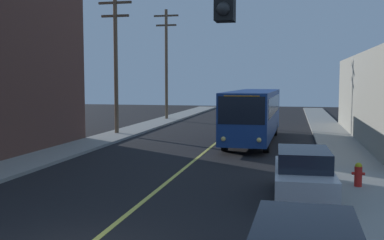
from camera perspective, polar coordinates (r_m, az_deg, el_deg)
sidewalk_left at (r=22.33m, az=-19.68°, el=-4.99°), size 2.50×90.00×0.15m
sidewalk_right at (r=19.13m, az=20.52°, el=-6.65°), size 2.50×90.00×0.15m
lane_stripe_center at (r=24.30m, az=1.59°, el=-4.07°), size 0.16×60.00×0.01m
city_bus at (r=28.57m, az=7.80°, el=0.90°), size 2.78×12.20×3.20m
parked_car_silver at (r=15.16m, az=13.87°, el=-6.52°), size 1.95×4.46×1.62m
utility_pole_mid at (r=32.28m, az=-9.59°, el=7.83°), size 2.40×0.28×9.66m
utility_pole_far at (r=44.09m, az=-3.26°, el=7.67°), size 2.40×0.28×10.49m
traffic_signal_right_corner at (r=7.57m, az=19.13°, el=8.34°), size 3.75×0.48×6.00m
fire_hydrant at (r=16.87m, az=20.23°, el=-6.41°), size 0.44×0.26×0.84m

